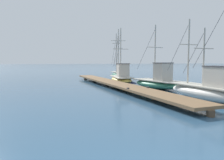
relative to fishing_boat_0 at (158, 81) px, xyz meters
name	(u,v)px	position (x,y,z in m)	size (l,w,h in m)	color
floating_dock	(115,84)	(-3.13, 2.29, -0.29)	(2.01, 23.33, 0.53)	brown
fishing_boat_0	(158,81)	(0.00, 0.00, 0.00)	(2.94, 5.48, 5.61)	#337556
fishing_boat_1	(119,74)	(0.96, 11.16, 0.03)	(2.06, 6.38, 6.31)	#337556
fishing_boat_2	(208,90)	(-0.41, -6.17, 0.04)	(1.77, 7.05, 6.71)	silver
fishing_boat_3	(121,77)	(-0.92, 5.86, -0.03)	(2.99, 7.28, 6.17)	gold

